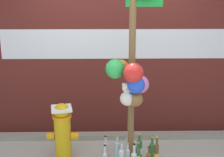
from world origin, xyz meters
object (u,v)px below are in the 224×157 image
bottle_2 (156,154)px  memorial_post (130,68)px  bottle_1 (127,157)px  bottle_10 (152,149)px  bottle_6 (118,149)px  bottle_9 (138,156)px  fire_hydrant (63,130)px  bottle_8 (128,146)px  bottle_11 (139,149)px  bottle_5 (106,149)px

bottle_2 → memorial_post: bearing=-177.7°
bottle_1 → bottle_10: 0.44m
bottle_10 → bottle_6: bearing=-179.6°
bottle_1 → bottle_9: (0.14, 0.08, -0.02)m
memorial_post → bottle_9: memorial_post is taller
fire_hydrant → bottle_9: size_ratio=2.49×
bottle_8 → bottle_10: (0.34, -0.04, -0.03)m
bottle_9 → bottle_11: bottle_11 is taller
bottle_6 → bottle_10: 0.48m
bottle_10 → bottle_11: bottle_11 is taller
bottle_5 → bottle_9: 0.48m
bottle_5 → bottle_2: bearing=-18.0°
fire_hydrant → bottle_9: bearing=-10.1°
bottle_6 → bottle_9: 0.31m
bottle_9 → bottle_11: (0.03, 0.13, 0.03)m
fire_hydrant → bottle_9: 1.07m
memorial_post → bottle_2: memorial_post is taller
bottle_9 → bottle_11: bearing=76.2°
memorial_post → bottle_9: bearing=14.0°
bottle_11 → fire_hydrant: bearing=177.4°
bottle_8 → bottle_9: 0.24m
fire_hydrant → bottle_8: fire_hydrant is taller
memorial_post → bottle_8: 1.20m
memorial_post → bottle_8: (0.00, 0.24, -1.18)m
fire_hydrant → bottle_11: bearing=-2.6°
bottle_1 → bottle_10: (0.36, 0.25, -0.02)m
fire_hydrant → bottle_8: (0.89, 0.02, -0.26)m
memorial_post → fire_hydrant: bearing=166.6°
bottle_8 → memorial_post: bearing=-90.4°
bottle_5 → bottle_9: bearing=-25.1°
bottle_2 → bottle_6: 0.54m
bottle_1 → bottle_10: bearing=34.8°
bottle_2 → bottle_5: 0.71m
bottle_1 → bottle_9: 0.17m
bottle_2 → bottle_1: bearing=-170.6°
bottle_5 → bottle_11: (0.46, -0.07, 0.03)m
fire_hydrant → bottle_11: 1.08m
fire_hydrant → bottle_6: 0.80m
bottle_1 → bottle_11: 0.28m
bottle_2 → bottle_5: bottle_2 is taller
bottle_5 → bottle_10: (0.64, -0.03, 0.00)m
memorial_post → bottle_1: size_ratio=7.00×
bottle_5 → bottle_8: (0.31, 0.00, 0.03)m
bottle_10 → bottle_5: bearing=177.1°
bottle_8 → fire_hydrant: bearing=-178.4°
bottle_2 → bottle_9: (-0.24, 0.02, -0.03)m
bottle_1 → bottle_8: 0.29m
memorial_post → bottle_11: bearing=46.3°
bottle_1 → bottle_11: size_ratio=0.94×
bottle_11 → bottle_8: bearing=154.8°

